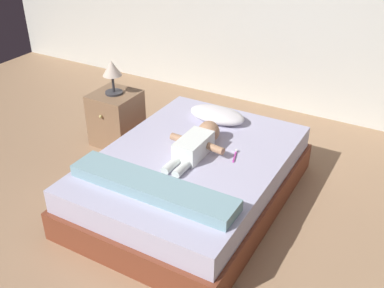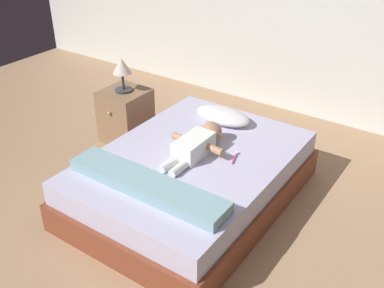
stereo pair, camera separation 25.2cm
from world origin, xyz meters
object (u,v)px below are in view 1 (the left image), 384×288
Objects in this scene: toothbrush at (235,156)px; lamp at (112,71)px; nightstand at (116,118)px; bed at (192,178)px; baby at (197,143)px; pillow at (217,115)px.

lamp is (-1.38, 0.30, 0.31)m from toothbrush.
nightstand is 1.61× the size of lamp.
nightstand is (-1.09, 0.45, 0.05)m from bed.
baby is 1.31× the size of nightstand.
baby reaches higher than bed.
toothbrush is at bearing -49.90° from pillow.
baby is 0.30m from toothbrush.
bed is 2.76× the size of baby.
lamp is (-1.09, 0.38, 0.25)m from baby.
lamp is at bearing 157.61° from bed.
bed is 11.73× the size of toothbrush.
lamp reaches higher than baby.
bed is 3.69× the size of pillow.
lamp reaches higher than toothbrush.
baby is (0.01, 0.07, 0.28)m from bed.
bed is 3.62× the size of nightstand.
bed is at bearing -96.06° from baby.
toothbrush is (0.29, 0.14, 0.22)m from bed.
pillow is 1.03m from nightstand.
nightstand reaches higher than toothbrush.
lamp is (-0.99, -0.15, 0.26)m from pillow.
pillow is at bearing 130.10° from toothbrush.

